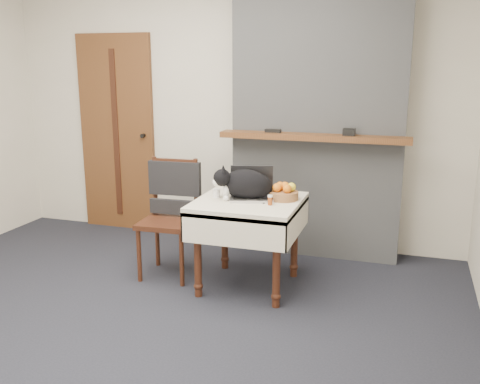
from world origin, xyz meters
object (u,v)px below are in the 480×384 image
object	(u,v)px
side_table	(248,214)
laptop	(252,190)
chair	(172,201)
door	(117,134)
pill_bottle	(270,200)
cream_jar	(216,193)
cat	(247,185)
fruit_basket	(284,193)

from	to	relation	value
side_table	laptop	world-z (taller)	laptop
chair	door	bearing A→B (deg)	134.31
pill_bottle	laptop	bearing A→B (deg)	139.50
cream_jar	chair	world-z (taller)	chair
cat	cream_jar	size ratio (longest dim) A/B	8.29
fruit_basket	side_table	bearing A→B (deg)	-159.52
cream_jar	fruit_basket	size ratio (longest dim) A/B	0.30
pill_bottle	fruit_basket	size ratio (longest dim) A/B	0.33
cat	side_table	bearing A→B (deg)	-68.00
door	fruit_basket	size ratio (longest dim) A/B	8.83
door	fruit_basket	bearing A→B (deg)	-26.39
fruit_basket	chair	bearing A→B (deg)	179.23
side_table	cat	world-z (taller)	cat
side_table	laptop	xyz separation A→B (m)	(0.01, 0.06, 0.17)
door	side_table	bearing A→B (deg)	-31.82
side_table	pill_bottle	world-z (taller)	pill_bottle
laptop	fruit_basket	size ratio (longest dim) A/B	1.73
side_table	pill_bottle	distance (m)	0.27
fruit_basket	pill_bottle	bearing A→B (deg)	-106.02
door	pill_bottle	bearing A→B (deg)	-31.36
laptop	cat	world-z (taller)	cat
laptop	pill_bottle	distance (m)	0.25
side_table	fruit_basket	distance (m)	0.31
cream_jar	chair	bearing A→B (deg)	165.50
laptop	cat	distance (m)	0.07
fruit_basket	door	bearing A→B (deg)	153.61
laptop	chair	xyz separation A→B (m)	(-0.70, 0.04, -0.15)
laptop	cream_jar	bearing A→B (deg)	178.05
door	chair	distance (m)	1.50
side_table	cat	xyz separation A→B (m)	(-0.02, 0.02, 0.23)
door	cat	size ratio (longest dim) A/B	3.60
cat	pill_bottle	xyz separation A→B (m)	(0.21, -0.12, -0.07)
laptop	fruit_basket	distance (m)	0.25
laptop	chair	bearing A→B (deg)	160.07
door	laptop	size ratio (longest dim) A/B	5.09
side_table	cream_jar	xyz separation A→B (m)	(-0.26, -0.01, 0.15)
laptop	pill_bottle	size ratio (longest dim) A/B	5.23
cat	cream_jar	world-z (taller)	cat
cat	fruit_basket	world-z (taller)	cat
cat	laptop	bearing A→B (deg)	42.34
cat	pill_bottle	world-z (taller)	cat
door	cat	xyz separation A→B (m)	(1.73, -1.07, -0.19)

